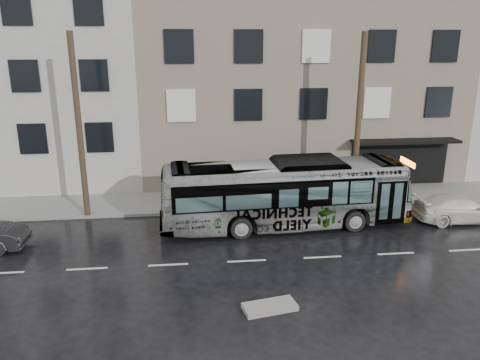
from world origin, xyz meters
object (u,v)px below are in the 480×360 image
object	(u,v)px
utility_pole_rear	(79,128)
bus	(284,194)
sign_post	(374,183)
utility_pole_front	(358,122)
white_sedan	(460,208)

from	to	relation	value
utility_pole_rear	bus	world-z (taller)	utility_pole_rear
bus	utility_pole_rear	bearing A→B (deg)	74.24
utility_pole_rear	sign_post	xyz separation A→B (m)	(15.10, 0.00, -3.30)
utility_pole_front	sign_post	bearing A→B (deg)	0.00
utility_pole_front	sign_post	world-z (taller)	utility_pole_front
sign_post	bus	distance (m)	5.79
utility_pole_rear	sign_post	bearing A→B (deg)	0.00
utility_pole_front	sign_post	size ratio (longest dim) A/B	3.75
utility_pole_front	utility_pole_rear	distance (m)	14.00
utility_pole_rear	utility_pole_front	bearing A→B (deg)	0.00
utility_pole_front	utility_pole_rear	size ratio (longest dim) A/B	1.00
utility_pole_front	bus	world-z (taller)	utility_pole_front
bus	white_sedan	xyz separation A→B (m)	(8.91, -0.31, -0.99)
bus	white_sedan	size ratio (longest dim) A/B	2.59
sign_post	white_sedan	bearing A→B (deg)	-35.05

